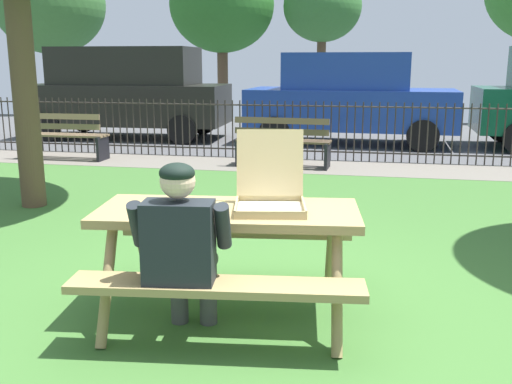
% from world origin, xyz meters
% --- Properties ---
extents(ground, '(28.00, 10.66, 0.02)m').
position_xyz_m(ground, '(0.00, 1.33, -0.01)').
color(ground, '#3D6B2E').
extents(cobblestone_walkway, '(28.00, 1.40, 0.01)m').
position_xyz_m(cobblestone_walkway, '(0.00, 5.96, -0.00)').
color(cobblestone_walkway, slate).
extents(street_asphalt, '(28.00, 7.37, 0.01)m').
position_xyz_m(street_asphalt, '(0.00, 10.34, -0.01)').
color(street_asphalt, '#515154').
extents(picnic_table_foreground, '(1.96, 1.68, 0.79)m').
position_xyz_m(picnic_table_foreground, '(-0.16, -0.08, 0.60)').
color(picnic_table_foreground, '#9B8352').
rests_on(picnic_table_foreground, ground).
extents(pizza_box_open, '(0.56, 0.60, 0.52)m').
position_xyz_m(pizza_box_open, '(0.12, 0.02, 0.89)').
color(pizza_box_open, tan).
rests_on(pizza_box_open, picnic_table_foreground).
extents(pizza_slice_on_table, '(0.21, 0.24, 0.02)m').
position_xyz_m(pizza_slice_on_table, '(-0.29, -0.00, 0.78)').
color(pizza_slice_on_table, '#EDD66F').
rests_on(pizza_slice_on_table, picnic_table_foreground).
extents(adult_at_table, '(0.63, 0.62, 1.19)m').
position_xyz_m(adult_at_table, '(-0.32, -0.61, 0.66)').
color(adult_at_table, '#434343').
rests_on(adult_at_table, ground).
extents(iron_fence_streetside, '(21.59, 0.03, 1.06)m').
position_xyz_m(iron_fence_streetside, '(-0.00, 6.66, 0.54)').
color(iron_fence_streetside, '#2D2823').
rests_on(iron_fence_streetside, ground).
extents(park_bench_left, '(1.60, 0.47, 0.85)m').
position_xyz_m(park_bench_left, '(-4.74, 5.82, 0.42)').
color(park_bench_left, brown).
rests_on(park_bench_left, ground).
extents(park_bench_center, '(1.62, 0.55, 0.85)m').
position_xyz_m(park_bench_center, '(-0.68, 5.82, 0.42)').
color(park_bench_center, brown).
rests_on(park_bench_center, ground).
extents(parked_car_far_left, '(4.66, 2.09, 2.08)m').
position_xyz_m(parked_car_far_left, '(-4.82, 8.95, 1.10)').
color(parked_car_far_left, black).
rests_on(parked_car_far_left, ground).
extents(parked_car_left, '(4.45, 2.02, 1.94)m').
position_xyz_m(parked_car_left, '(0.29, 8.95, 1.01)').
color(parked_car_left, navy).
rests_on(parked_car_left, ground).
extents(far_tree_left, '(3.75, 3.75, 5.38)m').
position_xyz_m(far_tree_left, '(-10.24, 15.20, 3.68)').
color(far_tree_left, brown).
rests_on(far_tree_left, ground).
extents(far_tree_midleft, '(3.38, 3.38, 5.08)m').
position_xyz_m(far_tree_midleft, '(-4.14, 15.20, 3.53)').
color(far_tree_midleft, brown).
rests_on(far_tree_midleft, ground).
extents(far_tree_center, '(2.45, 2.45, 4.55)m').
position_xyz_m(far_tree_center, '(-0.89, 15.20, 3.42)').
color(far_tree_center, brown).
rests_on(far_tree_center, ground).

